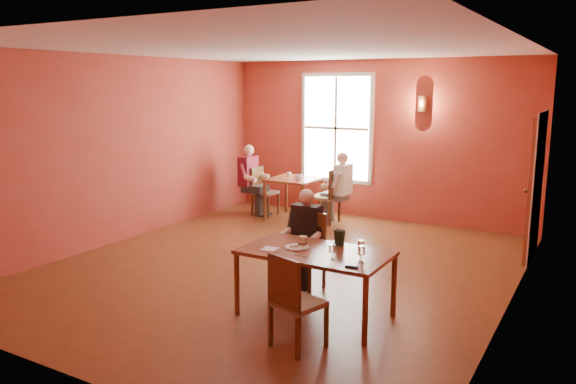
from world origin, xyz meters
The scene contains 29 objects.
ground centered at (0.00, 0.00, 0.00)m, with size 6.00×7.00×0.01m, color brown.
wall_back centered at (0.00, 3.50, 1.50)m, with size 6.00×0.04×3.00m, color brown.
wall_front centered at (0.00, -3.50, 1.50)m, with size 6.00×0.04×3.00m, color brown.
wall_left centered at (-3.00, 0.00, 1.50)m, with size 0.04×7.00×3.00m, color brown.
wall_right centered at (3.00, 0.00, 1.50)m, with size 0.04×7.00×3.00m, color brown.
ceiling centered at (0.00, 0.00, 3.00)m, with size 6.00×7.00×0.04m, color white.
window centered at (-0.80, 3.45, 1.70)m, with size 1.36×0.10×1.96m, color white.
door centered at (2.94, 2.30, 1.05)m, with size 0.12×1.04×2.10m, color maroon.
wall_sconce centered at (0.90, 3.40, 2.20)m, with size 0.16×0.16×0.28m, color brown.
main_table centered at (1.18, -1.25, 0.38)m, with size 1.60×0.90×0.75m, color brown, non-canonical shape.
chair_diner_main centered at (0.68, -0.60, 0.48)m, with size 0.42×0.42×0.96m, color #5A3016, non-canonical shape.
diner_main centered at (0.68, -0.63, 0.60)m, with size 0.48×0.48×1.20m, color #34261B, non-canonical shape.
chair_empty centered at (1.39, -2.00, 0.48)m, with size 0.42×0.42×0.95m, color #3B2111, non-canonical shape.
plate_food centered at (0.96, -1.26, 0.77)m, with size 0.27×0.27×0.03m, color white.
sandwich centered at (0.99, -1.17, 0.80)m, with size 0.08×0.08×0.10m, color tan.
goblet_a centered at (1.67, -1.14, 0.84)m, with size 0.07×0.07×0.17m, color white, non-canonical shape.
goblet_b centered at (1.77, -1.36, 0.84)m, with size 0.07×0.07×0.18m, color white, non-canonical shape.
goblet_c centered at (1.48, -1.45, 0.84)m, with size 0.07×0.07×0.17m, color white, non-canonical shape.
menu_stand centered at (1.33, -0.96, 0.84)m, with size 0.11×0.06×0.19m, color black.
knife centered at (1.13, -1.50, 0.75)m, with size 0.19×0.02×0.00m, color silver.
napkin centered at (0.72, -1.44, 0.75)m, with size 0.17×0.17×0.01m, color white.
sunglasses centered at (1.76, -1.58, 0.76)m, with size 0.13×0.04×0.02m, color black.
second_table centered at (-1.29, 2.67, 0.39)m, with size 0.89×0.89×0.79m, color brown, non-canonical shape.
chair_diner_white centered at (-0.64, 2.67, 0.51)m, with size 0.45×0.45×1.02m, color #432910, non-canonical shape.
diner_white centered at (-0.61, 2.67, 0.64)m, with size 0.51×0.51×1.29m, color silver, non-canonical shape.
chair_diner_maroon centered at (-1.94, 2.67, 0.47)m, with size 0.42×0.42×0.94m, color #5F2915, non-canonical shape.
diner_maroon centered at (-1.97, 2.67, 0.67)m, with size 0.54×0.54×1.34m, color maroon, non-canonical shape.
cup_a centered at (-1.13, 2.54, 0.84)m, with size 0.13×0.13×0.10m, color silver.
cup_b centered at (-1.46, 2.76, 0.83)m, with size 0.10×0.10×0.09m, color silver.
Camera 1 is at (3.87, -6.48, 2.52)m, focal length 35.00 mm.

